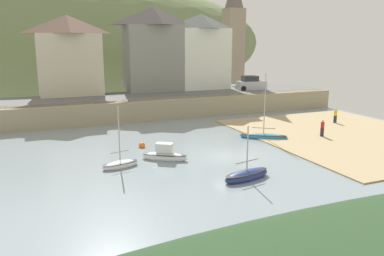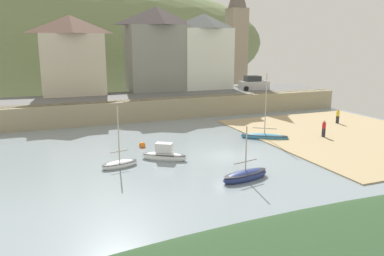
{
  "view_description": "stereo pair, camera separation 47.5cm",
  "coord_description": "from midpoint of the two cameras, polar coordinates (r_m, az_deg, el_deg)",
  "views": [
    {
      "loc": [
        -14.48,
        -26.68,
        9.15
      ],
      "look_at": [
        -2.47,
        2.13,
        2.12
      ],
      "focal_mm": 36.35,
      "sensor_mm": 36.0,
      "label": 1
    },
    {
      "loc": [
        -14.04,
        -26.86,
        9.15
      ],
      "look_at": [
        -2.47,
        2.13,
        2.12
      ],
      "focal_mm": 36.35,
      "sensor_mm": 36.0,
      "label": 2
    }
  ],
  "objects": [
    {
      "name": "sailboat_nearest_shore",
      "position": [
        26.6,
        8.34,
        -6.93
      ],
      "size": [
        3.85,
        1.89,
        3.88
      ],
      "rotation": [
        0.0,
        0.0,
        0.21
      ],
      "color": "navy",
      "rests_on": "ground"
    },
    {
      "name": "hillside_backdrop",
      "position": [
        82.4,
        -16.26,
        11.88
      ],
      "size": [
        80.0,
        44.0,
        24.85
      ],
      "color": "#6A7C4F",
      "rests_on": "ground"
    },
    {
      "name": "person_near_water",
      "position": [
        39.44,
        19.12,
        0.03
      ],
      "size": [
        0.34,
        0.34,
        1.62
      ],
      "color": "#282833",
      "rests_on": "ground"
    },
    {
      "name": "waterfront_building_centre",
      "position": [
        54.34,
        -4.93,
        11.53
      ],
      "size": [
        8.33,
        5.62,
        11.22
      ],
      "color": "gray",
      "rests_on": "ground"
    },
    {
      "name": "waterfront_building_left",
      "position": [
        52.2,
        -16.99,
        10.26
      ],
      "size": [
        7.92,
        5.69,
        9.89
      ],
      "color": "beige",
      "rests_on": "ground"
    },
    {
      "name": "sailboat_far_left",
      "position": [
        30.58,
        -3.67,
        -4.02
      ],
      "size": [
        3.56,
        2.81,
        1.55
      ],
      "rotation": [
        0.0,
        0.0,
        -0.59
      ],
      "color": "white",
      "rests_on": "ground"
    },
    {
      "name": "sailboat_white_hull",
      "position": [
        37.74,
        10.93,
        -1.19
      ],
      "size": [
        4.26,
        3.53,
        6.37
      ],
      "rotation": [
        0.0,
        0.0,
        -0.64
      ],
      "color": "teal",
      "rests_on": "ground"
    },
    {
      "name": "mooring_buoy",
      "position": [
        34.42,
        -6.92,
        -2.52
      ],
      "size": [
        0.58,
        0.58,
        0.58
      ],
      "color": "orange",
      "rests_on": "ground"
    },
    {
      "name": "church_with_spire",
      "position": [
        63.62,
        6.79,
        14.27
      ],
      "size": [
        3.0,
        3.0,
        16.71
      ],
      "color": "gray",
      "rests_on": "ground"
    },
    {
      "name": "sailboat_blue_trim",
      "position": [
        29.29,
        -10.1,
        -5.21
      ],
      "size": [
        2.97,
        1.6,
        4.71
      ],
      "rotation": [
        0.0,
        0.0,
        0.23
      ],
      "color": "white",
      "rests_on": "ground"
    },
    {
      "name": "ground",
      "position": [
        24.94,
        19.36,
        -9.18
      ],
      "size": [
        48.0,
        41.0,
        0.61
      ],
      "color": "gray"
    },
    {
      "name": "quay_seawall",
      "position": [
        47.16,
        -3.86,
        3.15
      ],
      "size": [
        48.0,
        9.4,
        2.4
      ],
      "color": "tan",
      "rests_on": "ground"
    },
    {
      "name": "parked_car_near_slipway",
      "position": [
        55.72,
        9.28,
        6.4
      ],
      "size": [
        4.27,
        2.17,
        1.95
      ],
      "rotation": [
        0.0,
        0.0,
        -0.12
      ],
      "color": "#B9BABD",
      "rests_on": "ground"
    },
    {
      "name": "waterfront_building_right",
      "position": [
        56.77,
        1.95,
        11.23
      ],
      "size": [
        7.41,
        5.81,
        10.47
      ],
      "color": "white",
      "rests_on": "ground"
    },
    {
      "name": "person_on_slipway",
      "position": [
        46.5,
        20.89,
        1.73
      ],
      "size": [
        0.34,
        0.34,
        1.62
      ],
      "color": "#282833",
      "rests_on": "ground"
    }
  ]
}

